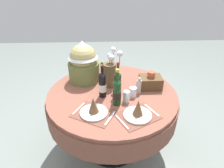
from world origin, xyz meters
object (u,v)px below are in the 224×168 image
at_px(tumbler_mid, 127,97).
at_px(flower_vase, 110,72).
at_px(tumbler_near_right, 133,92).
at_px(pepper_mill, 139,86).
at_px(dining_table, 112,104).
at_px(wine_bottle_centre, 102,84).
at_px(place_setting_right, 138,112).
at_px(woven_basket_side_right, 150,82).
at_px(wine_bottle_left, 118,84).
at_px(wine_bottle_rear, 117,92).
at_px(place_setting_left, 94,109).
at_px(gift_tub_back_left, 83,60).

bearing_deg(tumbler_mid, flower_vase, 113.96).
xyz_separation_m(tumbler_near_right, pepper_mill, (0.07, 0.06, 0.03)).
xyz_separation_m(dining_table, flower_vase, (-0.01, 0.15, 0.31)).
bearing_deg(tumbler_mid, wine_bottle_centre, 154.72).
relative_size(place_setting_right, tumbler_mid, 3.76).
distance_m(tumbler_near_right, woven_basket_side_right, 0.26).
relative_size(wine_bottle_left, pepper_mill, 2.02).
height_order(flower_vase, wine_bottle_centre, flower_vase).
bearing_deg(wine_bottle_rear, wine_bottle_centre, 133.36).
bearing_deg(wine_bottle_centre, dining_table, 32.21).
height_order(place_setting_right, tumbler_near_right, place_setting_right).
distance_m(place_setting_left, wine_bottle_rear, 0.26).
bearing_deg(wine_bottle_left, dining_table, 132.12).
height_order(wine_bottle_left, gift_tub_back_left, gift_tub_back_left).
bearing_deg(dining_table, place_setting_left, -117.81).
bearing_deg(pepper_mill, tumbler_near_right, -136.11).
xyz_separation_m(place_setting_right, pepper_mill, (0.07, 0.37, 0.03)).
bearing_deg(pepper_mill, wine_bottle_centre, -172.51).
bearing_deg(woven_basket_side_right, wine_bottle_centre, -163.88).
relative_size(wine_bottle_left, woven_basket_side_right, 1.58).
distance_m(place_setting_right, gift_tub_back_left, 0.84).
xyz_separation_m(tumbler_near_right, gift_tub_back_left, (-0.49, 0.36, 0.19)).
relative_size(wine_bottle_centre, pepper_mill, 2.01).
bearing_deg(wine_bottle_centre, flower_vase, 68.79).
xyz_separation_m(pepper_mill, woven_basket_side_right, (0.14, 0.10, -0.01)).
bearing_deg(flower_vase, dining_table, -84.84).
relative_size(flower_vase, tumbler_near_right, 4.26).
bearing_deg(tumbler_near_right, dining_table, 158.68).
distance_m(wine_bottle_centre, woven_basket_side_right, 0.52).
xyz_separation_m(dining_table, place_setting_left, (-0.17, -0.33, 0.19)).
relative_size(flower_vase, wine_bottle_centre, 1.16).
bearing_deg(gift_tub_back_left, tumbler_near_right, -35.79).
bearing_deg(dining_table, tumbler_near_right, -21.32).
height_order(wine_bottle_centre, gift_tub_back_left, gift_tub_back_left).
bearing_deg(dining_table, tumbler_mid, -52.48).
bearing_deg(wine_bottle_rear, place_setting_right, -48.73).
relative_size(place_setting_right, woven_basket_side_right, 1.88).
bearing_deg(wine_bottle_left, flower_vase, 107.25).
height_order(gift_tub_back_left, woven_basket_side_right, gift_tub_back_left).
bearing_deg(place_setting_left, flower_vase, 71.53).
xyz_separation_m(wine_bottle_rear, tumbler_mid, (0.09, 0.03, -0.08)).
distance_m(place_setting_left, wine_bottle_centre, 0.29).
bearing_deg(tumbler_mid, woven_basket_side_right, 41.80).
relative_size(dining_table, wine_bottle_centre, 3.76).
relative_size(flower_vase, wine_bottle_left, 1.15).
height_order(place_setting_right, flower_vase, flower_vase).
height_order(dining_table, wine_bottle_rear, wine_bottle_rear).
relative_size(place_setting_left, woven_basket_side_right, 1.88).
height_order(wine_bottle_left, pepper_mill, wine_bottle_left).
bearing_deg(wine_bottle_centre, place_setting_left, -106.27).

